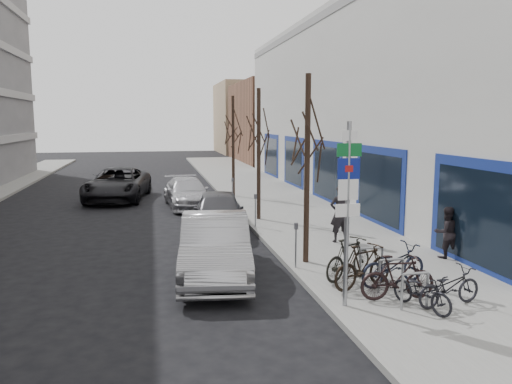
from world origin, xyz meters
name	(u,v)px	position (x,y,z in m)	size (l,w,h in m)	color
ground	(238,321)	(0.00, 0.00, 0.00)	(120.00, 120.00, 0.00)	black
sidewalk_east	(302,219)	(4.50, 10.00, 0.07)	(5.00, 70.00, 0.15)	slate
commercial_building	(480,107)	(17.00, 16.00, 5.00)	(20.00, 32.00, 10.00)	#B7B7B2
brick_building_far	(296,122)	(13.00, 40.00, 4.00)	(12.00, 14.00, 8.00)	brown
tan_building_far	(268,118)	(13.50, 55.00, 4.50)	(13.00, 12.00, 9.00)	#937A5B
highway_sign_pole	(348,203)	(2.40, -0.01, 2.46)	(0.55, 0.10, 4.20)	gray
bike_rack	(391,271)	(3.80, 0.60, 0.66)	(0.66, 2.26, 0.83)	gray
tree_near	(308,124)	(2.60, 3.50, 4.10)	(1.80, 1.80, 5.50)	black
tree_mid	(259,123)	(2.60, 10.00, 4.10)	(1.80, 1.80, 5.50)	black
tree_far	(233,122)	(2.60, 16.50, 4.10)	(1.80, 1.80, 5.50)	black
meter_front	(296,241)	(2.15, 3.00, 0.92)	(0.10, 0.08, 1.27)	gray
meter_mid	(255,207)	(2.15, 8.50, 0.92)	(0.10, 0.08, 1.27)	gray
meter_back	(233,188)	(2.15, 14.00, 0.92)	(0.10, 0.08, 1.27)	gray
bike_near_left	(422,288)	(3.95, -0.55, 0.63)	(0.47, 1.56, 0.95)	black
bike_near_right	(398,277)	(3.71, 0.10, 0.69)	(0.53, 1.78, 1.08)	black
bike_mid_curb	(393,261)	(4.11, 1.09, 0.75)	(0.59, 1.96, 1.20)	black
bike_mid_inner	(349,258)	(3.21, 1.77, 0.71)	(0.55, 1.83, 1.11)	black
bike_far_curb	(449,284)	(4.64, -0.47, 0.66)	(0.50, 1.66, 1.01)	black
bike_far_inner	(363,266)	(3.27, 1.01, 0.71)	(0.55, 1.86, 1.13)	black
parked_car_front	(215,247)	(-0.09, 3.11, 0.84)	(1.78, 5.10, 1.68)	#949498
parked_car_mid	(219,211)	(0.74, 8.61, 0.78)	(1.84, 4.58, 1.56)	#454549
parked_car_back	(187,193)	(-0.04, 14.38, 0.70)	(1.96, 4.82, 1.40)	#B4B4B9
lane_car	(118,184)	(-3.51, 17.38, 0.85)	(2.82, 6.13, 1.70)	black
pedestrian_near	(340,213)	(4.43, 5.54, 1.13)	(0.71, 0.47, 1.95)	black
pedestrian_far	(446,232)	(6.80, 3.05, 0.93)	(0.58, 0.39, 1.56)	black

